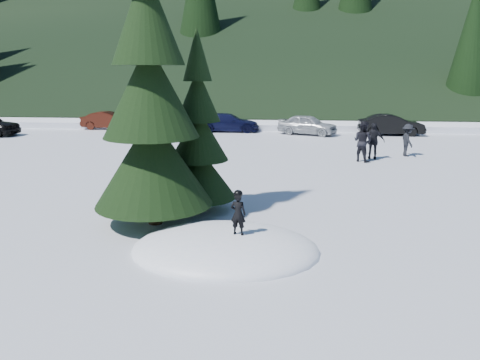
# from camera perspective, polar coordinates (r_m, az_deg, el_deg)

# --- Properties ---
(ground) EXTENTS (200.00, 200.00, 0.00)m
(ground) POSITION_cam_1_polar(r_m,az_deg,el_deg) (11.18, -1.79, -8.58)
(ground) COLOR white
(ground) RESTS_ON ground
(snow_mound) EXTENTS (4.48, 3.52, 0.96)m
(snow_mound) POSITION_cam_1_polar(r_m,az_deg,el_deg) (11.18, -1.79, -8.58)
(snow_mound) COLOR white
(snow_mound) RESTS_ON ground
(forest_hillside) EXTENTS (200.00, 60.00, 25.00)m
(forest_hillside) POSITION_cam_1_polar(r_m,az_deg,el_deg) (64.84, 4.80, 20.64)
(forest_hillside) COLOR black
(forest_hillside) RESTS_ON ground
(spruce_tall) EXTENTS (3.20, 3.20, 8.60)m
(spruce_tall) POSITION_cam_1_polar(r_m,az_deg,el_deg) (12.63, -10.88, 9.22)
(spruce_tall) COLOR black
(spruce_tall) RESTS_ON ground
(spruce_short) EXTENTS (2.20, 2.20, 5.37)m
(spruce_short) POSITION_cam_1_polar(r_m,az_deg,el_deg) (13.88, -5.05, 4.70)
(spruce_short) COLOR black
(spruce_short) RESTS_ON ground
(child_skier) EXTENTS (0.39, 0.30, 0.98)m
(child_skier) POSITION_cam_1_polar(r_m,az_deg,el_deg) (10.67, -0.23, -4.15)
(child_skier) COLOR black
(child_skier) RESTS_ON snow_mound
(adult_0) EXTENTS (1.15, 1.13, 1.87)m
(adult_0) POSITION_cam_1_polar(r_m,az_deg,el_deg) (22.39, 14.71, 4.57)
(adult_0) COLOR black
(adult_0) RESTS_ON ground
(adult_1) EXTENTS (1.05, 0.53, 1.73)m
(adult_1) POSITION_cam_1_polar(r_m,az_deg,el_deg) (23.10, 15.97, 4.57)
(adult_1) COLOR black
(adult_1) RESTS_ON ground
(adult_2) EXTENTS (0.70, 1.09, 1.59)m
(adult_2) POSITION_cam_1_polar(r_m,az_deg,el_deg) (24.44, 19.75, 4.59)
(adult_2) COLOR black
(adult_2) RESTS_ON ground
(car_1) EXTENTS (3.81, 1.36, 1.25)m
(car_1) POSITION_cam_1_polar(r_m,az_deg,el_deg) (35.06, -15.70, 7.01)
(car_1) COLOR #361209
(car_1) RESTS_ON ground
(car_2) EXTENTS (4.78, 3.26, 1.22)m
(car_2) POSITION_cam_1_polar(r_m,az_deg,el_deg) (32.96, -9.36, 6.93)
(car_2) COLOR #45494C
(car_2) RESTS_ON ground
(car_3) EXTENTS (4.36, 1.88, 1.25)m
(car_3) POSITION_cam_1_polar(r_m,az_deg,el_deg) (32.40, -1.49, 7.02)
(car_3) COLOR black
(car_3) RESTS_ON ground
(car_4) EXTENTS (4.16, 2.89, 1.32)m
(car_4) POSITION_cam_1_polar(r_m,az_deg,el_deg) (31.13, 8.24, 6.69)
(car_4) COLOR #9EA3A7
(car_4) RESTS_ON ground
(car_5) EXTENTS (4.15, 1.54, 1.36)m
(car_5) POSITION_cam_1_polar(r_m,az_deg,el_deg) (32.10, 17.94, 6.42)
(car_5) COLOR black
(car_5) RESTS_ON ground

